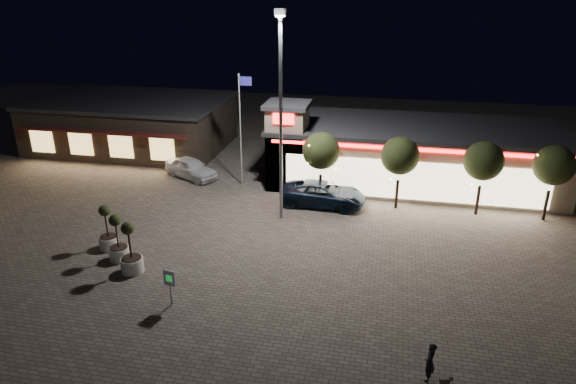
% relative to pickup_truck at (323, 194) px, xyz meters
% --- Properties ---
extents(ground, '(90.00, 90.00, 0.00)m').
position_rel_pickup_truck_xyz_m(ground, '(-4.26, -10.52, -0.77)').
color(ground, '#6A6156').
rests_on(ground, ground).
extents(retail_building, '(20.40, 8.40, 6.10)m').
position_rel_pickup_truck_xyz_m(retail_building, '(5.24, 5.29, 1.44)').
color(retail_building, tan).
rests_on(retail_building, ground).
extents(restaurant_building, '(16.40, 11.00, 4.30)m').
position_rel_pickup_truck_xyz_m(restaurant_building, '(-18.26, 9.45, 1.39)').
color(restaurant_building, '#382D23').
rests_on(restaurant_building, ground).
extents(floodlight_pole, '(0.60, 0.40, 12.38)m').
position_rel_pickup_truck_xyz_m(floodlight_pole, '(-2.26, -2.52, 6.24)').
color(floodlight_pole, gray).
rests_on(floodlight_pole, ground).
extents(flagpole, '(0.95, 0.10, 8.00)m').
position_rel_pickup_truck_xyz_m(flagpole, '(-6.17, 2.48, 3.97)').
color(flagpole, white).
rests_on(flagpole, ground).
extents(string_tree_a, '(2.42, 2.42, 4.79)m').
position_rel_pickup_truck_xyz_m(string_tree_a, '(-0.26, 0.48, 2.79)').
color(string_tree_a, '#332319').
rests_on(string_tree_a, ground).
extents(string_tree_b, '(2.42, 2.42, 4.79)m').
position_rel_pickup_truck_xyz_m(string_tree_b, '(4.74, 0.48, 2.79)').
color(string_tree_b, '#332319').
rests_on(string_tree_b, ground).
extents(string_tree_c, '(2.42, 2.42, 4.79)m').
position_rel_pickup_truck_xyz_m(string_tree_c, '(9.74, 0.48, 2.79)').
color(string_tree_c, '#332319').
rests_on(string_tree_c, ground).
extents(string_tree_d, '(2.42, 2.42, 4.79)m').
position_rel_pickup_truck_xyz_m(string_tree_d, '(13.74, 0.48, 2.79)').
color(string_tree_d, '#332319').
rests_on(string_tree_d, ground).
extents(pickup_truck, '(5.68, 2.82, 1.55)m').
position_rel_pickup_truck_xyz_m(pickup_truck, '(0.00, 0.00, 0.00)').
color(pickup_truck, black).
rests_on(pickup_truck, ground).
extents(white_sedan, '(4.83, 3.68, 1.53)m').
position_rel_pickup_truck_xyz_m(white_sedan, '(-10.39, 3.03, -0.01)').
color(white_sedan, white).
rests_on(white_sedan, ground).
extents(pedestrian, '(0.52, 0.66, 1.61)m').
position_rel_pickup_truck_xyz_m(pedestrian, '(6.08, -15.20, 0.03)').
color(pedestrian, black).
rests_on(pedestrian, ground).
extents(dog, '(0.51, 0.27, 0.27)m').
position_rel_pickup_truck_xyz_m(dog, '(6.74, -15.38, -0.51)').
color(dog, '#59514C').
rests_on(dog, ground).
extents(planter_left, '(1.06, 1.06, 2.60)m').
position_rel_pickup_truck_xyz_m(planter_left, '(-10.76, -8.30, 0.03)').
color(planter_left, silver).
rests_on(planter_left, ground).
extents(planter_mid, '(1.06, 1.06, 2.61)m').
position_rel_pickup_truck_xyz_m(planter_mid, '(-9.57, -9.33, 0.03)').
color(planter_mid, silver).
rests_on(planter_mid, ground).
extents(planter_right, '(1.13, 1.13, 2.78)m').
position_rel_pickup_truck_xyz_m(planter_right, '(-8.32, -10.31, 0.08)').
color(planter_right, silver).
rests_on(planter_right, ground).
extents(valet_sign, '(0.59, 0.16, 1.79)m').
position_rel_pickup_truck_xyz_m(valet_sign, '(-5.20, -12.64, 0.48)').
color(valet_sign, gray).
rests_on(valet_sign, ground).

